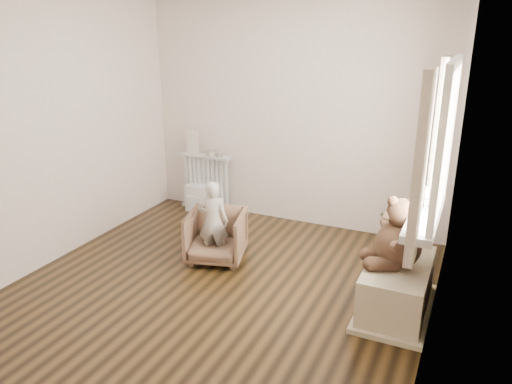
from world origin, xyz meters
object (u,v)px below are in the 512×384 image
at_px(radiator, 206,180).
at_px(child, 213,221).
at_px(toy_bench, 397,289).
at_px(toy_vanity, 204,189).
at_px(armchair, 216,236).
at_px(plush_cat, 428,194).
at_px(teddy_bear, 399,239).

height_order(radiator, child, child).
xyz_separation_m(radiator, child, (0.81, -1.26, 0.05)).
relative_size(child, toy_bench, 0.90).
bearing_deg(toy_vanity, child, -55.86).
relative_size(radiator, toy_bench, 0.78).
distance_m(armchair, plush_cat, 2.10).
relative_size(teddy_bear, plush_cat, 2.61).
bearing_deg(toy_bench, armchair, 173.69).
relative_size(toy_vanity, child, 0.74).
xyz_separation_m(armchair, toy_bench, (1.82, -0.20, -0.06)).
xyz_separation_m(radiator, teddy_bear, (2.61, -1.46, 0.28)).
xyz_separation_m(radiator, armchair, (0.81, -1.21, -0.13)).
bearing_deg(teddy_bear, plush_cat, 31.41).
bearing_deg(toy_vanity, radiator, 49.82).
bearing_deg(radiator, armchair, -56.24).
bearing_deg(armchair, plush_cat, -15.89).
xyz_separation_m(toy_vanity, plush_cat, (2.79, -1.21, 0.72)).
distance_m(toy_vanity, child, 1.49).
bearing_deg(child, armchair, -105.08).
relative_size(child, teddy_bear, 1.43).
relative_size(toy_bench, plush_cat, 4.15).
height_order(teddy_bear, plush_cat, plush_cat).
relative_size(armchair, child, 0.68).
xyz_separation_m(toy_vanity, teddy_bear, (2.64, -1.43, 0.40)).
height_order(child, teddy_bear, teddy_bear).
xyz_separation_m(radiator, plush_cat, (2.77, -1.24, 0.61)).
distance_m(radiator, armchair, 1.46).
distance_m(toy_vanity, plush_cat, 3.13).
height_order(radiator, toy_bench, radiator).
height_order(toy_vanity, child, child).
height_order(armchair, child, child).
bearing_deg(teddy_bear, armchair, 149.21).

